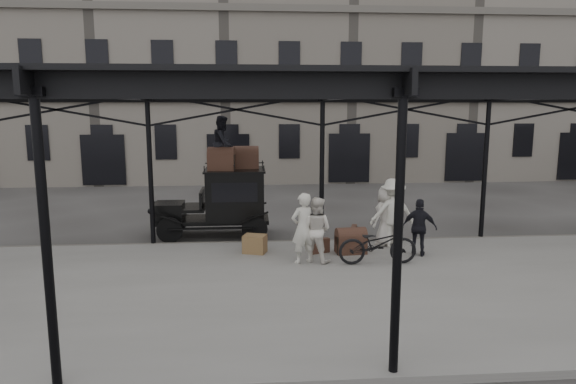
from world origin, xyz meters
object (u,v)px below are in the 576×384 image
at_px(steamer_trunk_platform, 351,242).
at_px(porter_left, 303,228).
at_px(porter_official, 419,227).
at_px(steamer_trunk_roof_near, 221,161).
at_px(taxi, 225,199).
at_px(bicycle, 378,244).

bearing_deg(steamer_trunk_platform, porter_left, -156.06).
bearing_deg(porter_left, steamer_trunk_platform, -173.83).
bearing_deg(porter_official, steamer_trunk_roof_near, -3.53).
xyz_separation_m(taxi, porter_official, (5.32, -3.09, -0.27)).
height_order(taxi, porter_official, taxi).
distance_m(taxi, steamer_trunk_platform, 4.52).
xyz_separation_m(bicycle, steamer_trunk_roof_near, (-4.10, 3.49, 1.80)).
xyz_separation_m(taxi, steamer_trunk_roof_near, (-0.08, -0.25, 1.28)).
height_order(porter_left, porter_official, porter_left).
xyz_separation_m(porter_left, steamer_trunk_platform, (1.41, 0.78, -0.62)).
bearing_deg(steamer_trunk_roof_near, porter_left, -49.09).
distance_m(porter_left, steamer_trunk_platform, 1.72).
relative_size(taxi, steamer_trunk_roof_near, 4.45).
relative_size(bicycle, steamer_trunk_platform, 2.47).
xyz_separation_m(taxi, bicycle, (4.02, -3.73, -0.53)).
bearing_deg(steamer_trunk_roof_near, porter_official, -21.18).
distance_m(porter_official, bicycle, 1.47).
distance_m(porter_official, steamer_trunk_roof_near, 6.30).
xyz_separation_m(steamer_trunk_roof_near, steamer_trunk_platform, (3.62, -2.46, -2.03)).
height_order(bicycle, steamer_trunk_roof_near, steamer_trunk_roof_near).
bearing_deg(steamer_trunk_roof_near, taxi, 78.54).
height_order(steamer_trunk_roof_near, steamer_trunk_platform, steamer_trunk_roof_near).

